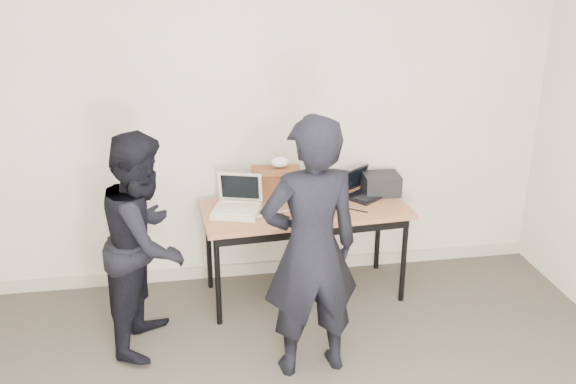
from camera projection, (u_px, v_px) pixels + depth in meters
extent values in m
cube|color=beige|center=(260.00, 111.00, 4.80)|extent=(4.50, 0.05, 2.70)
cube|color=#955B39|center=(305.00, 210.00, 4.70)|extent=(1.54, 0.75, 0.03)
cylinder|color=black|center=(218.00, 281.00, 4.44)|extent=(0.04, 0.04, 0.68)
cylinder|color=black|center=(404.00, 260.00, 4.74)|extent=(0.04, 0.04, 0.68)
cylinder|color=black|center=(209.00, 248.00, 4.92)|extent=(0.04, 0.04, 0.68)
cylinder|color=black|center=(378.00, 230.00, 5.22)|extent=(0.04, 0.04, 0.68)
cube|color=black|center=(315.00, 233.00, 4.46)|extent=(1.40, 0.12, 0.06)
cube|color=beige|center=(236.00, 211.00, 4.57)|extent=(0.39, 0.35, 0.04)
cube|color=beige|center=(235.00, 210.00, 4.54)|extent=(0.30, 0.22, 0.01)
cube|color=beige|center=(240.00, 187.00, 4.67)|extent=(0.32, 0.15, 0.22)
cube|color=black|center=(240.00, 187.00, 4.66)|extent=(0.28, 0.12, 0.18)
cube|color=beige|center=(240.00, 202.00, 4.69)|extent=(0.28, 0.10, 0.02)
cube|color=black|center=(314.00, 211.00, 4.61)|extent=(0.36, 0.31, 0.02)
cube|color=black|center=(314.00, 210.00, 4.58)|extent=(0.27, 0.20, 0.01)
cube|color=black|center=(317.00, 189.00, 4.70)|extent=(0.31, 0.16, 0.21)
cube|color=#26333F|center=(316.00, 189.00, 4.69)|extent=(0.26, 0.13, 0.17)
cube|color=black|center=(316.00, 203.00, 4.71)|extent=(0.26, 0.10, 0.01)
cube|color=black|center=(367.00, 196.00, 4.87)|extent=(0.35, 0.33, 0.02)
cube|color=black|center=(369.00, 196.00, 4.85)|extent=(0.25, 0.23, 0.01)
cube|color=black|center=(353.00, 179.00, 4.92)|extent=(0.27, 0.22, 0.19)
cube|color=black|center=(354.00, 179.00, 4.91)|extent=(0.23, 0.19, 0.16)
cube|color=black|center=(356.00, 192.00, 4.93)|extent=(0.21, 0.16, 0.01)
cube|color=brown|center=(276.00, 183.00, 4.82)|extent=(0.37, 0.19, 0.24)
cube|color=brown|center=(276.00, 173.00, 4.73)|extent=(0.37, 0.11, 0.07)
cube|color=brown|center=(297.00, 185.00, 4.84)|extent=(0.03, 0.10, 0.02)
ellipsoid|color=white|center=(280.00, 162.00, 4.77)|extent=(0.13, 0.10, 0.08)
cube|color=black|center=(381.00, 184.00, 4.92)|extent=(0.28, 0.24, 0.16)
cube|color=black|center=(279.00, 217.00, 4.49)|extent=(0.09, 0.06, 0.03)
cube|color=silver|center=(274.00, 213.00, 4.58)|extent=(0.27, 0.09, 0.01)
cube|color=silver|center=(305.00, 214.00, 4.57)|extent=(0.18, 0.19, 0.01)
cube|color=black|center=(327.00, 196.00, 4.89)|extent=(0.25, 0.03, 0.01)
cube|color=black|center=(247.00, 207.00, 4.68)|extent=(0.22, 0.26, 0.01)
cube|color=black|center=(346.00, 208.00, 4.67)|extent=(0.28, 0.20, 0.01)
imported|color=black|center=(311.00, 250.00, 3.80)|extent=(0.65, 0.46, 1.66)
imported|color=black|center=(146.00, 242.00, 4.12)|extent=(0.72, 0.83, 1.47)
cube|color=#A8A28B|center=(263.00, 267.00, 5.24)|extent=(4.50, 0.03, 0.10)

